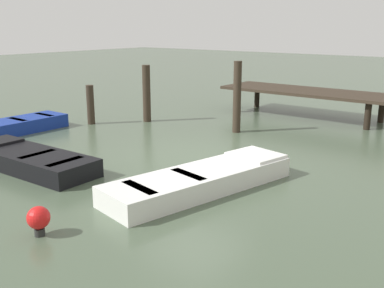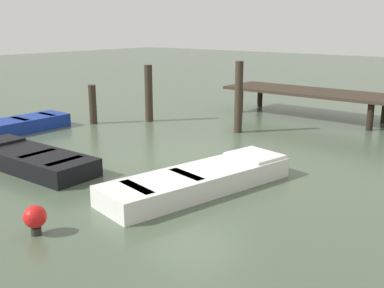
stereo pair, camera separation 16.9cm
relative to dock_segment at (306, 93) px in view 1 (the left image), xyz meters
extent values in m
plane|color=#475642|center=(0.04, -6.54, -0.85)|extent=(80.00, 80.00, 0.00)
cube|color=#33281E|center=(0.00, 0.00, 0.05)|extent=(5.99, 2.03, 0.10)
cylinder|color=black|center=(2.39, 0.68, -0.43)|extent=(0.20, 0.20, 0.85)
cylinder|color=black|center=(2.38, -0.71, -0.43)|extent=(0.20, 0.20, 0.85)
cylinder|color=black|center=(-2.38, 0.71, -0.43)|extent=(0.20, 0.20, 0.85)
cylinder|color=black|center=(-2.39, -0.68, -0.43)|extent=(0.20, 0.20, 0.85)
cube|color=black|center=(-2.28, -9.49, -0.65)|extent=(3.50, 1.28, 0.40)
cube|color=gray|center=(-2.28, -9.49, -0.51)|extent=(2.97, 1.00, 0.04)
cube|color=#776E5D|center=(-2.02, -9.49, -0.47)|extent=(0.23, 0.92, 0.04)
cube|color=#776E5D|center=(-1.07, -9.46, -0.47)|extent=(0.23, 0.92, 0.04)
cube|color=silver|center=(1.57, -8.24, -0.65)|extent=(1.96, 4.25, 0.40)
cube|color=#334772|center=(1.57, -8.24, -0.51)|extent=(1.59, 3.59, 0.04)
cube|color=silver|center=(1.90, -6.67, -0.42)|extent=(1.20, 1.09, 0.06)
cube|color=navy|center=(1.51, -8.54, -0.47)|extent=(0.92, 0.38, 0.04)
cube|color=navy|center=(1.28, -9.64, -0.47)|extent=(0.92, 0.38, 0.04)
cube|color=navy|center=(-5.84, -7.86, -0.65)|extent=(1.11, 3.45, 0.40)
cube|color=silver|center=(-5.84, -7.86, -0.51)|extent=(0.87, 2.93, 0.04)
cube|color=#A4A49F|center=(-5.84, -7.60, -0.47)|extent=(0.84, 0.21, 0.04)
cube|color=#A4A49F|center=(-5.85, -6.65, -0.47)|extent=(0.84, 0.21, 0.04)
cylinder|color=#33281E|center=(-0.62, -3.52, 0.22)|extent=(0.24, 0.24, 2.14)
cylinder|color=#33281E|center=(-3.87, -4.01, 0.09)|extent=(0.26, 0.26, 1.88)
cylinder|color=#33281E|center=(-5.03, -5.45, -0.21)|extent=(0.24, 0.24, 1.28)
cylinder|color=#262626|center=(0.83, -11.39, -0.79)|extent=(0.16, 0.16, 0.12)
sphere|color=red|center=(0.83, -11.39, -0.55)|extent=(0.36, 0.36, 0.36)
camera|label=1|loc=(6.75, -15.11, 2.33)|focal=43.19mm
camera|label=2|loc=(6.88, -15.01, 2.33)|focal=43.19mm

